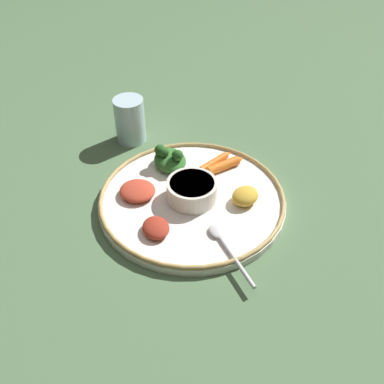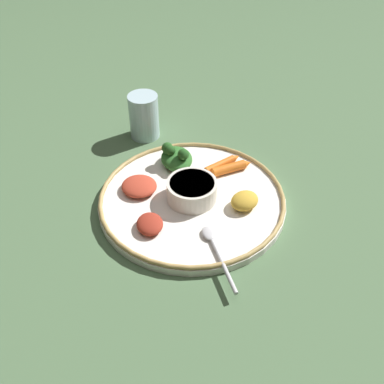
% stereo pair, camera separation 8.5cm
% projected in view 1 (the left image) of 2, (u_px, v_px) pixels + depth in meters
% --- Properties ---
extents(ground_plane, '(2.40, 2.40, 0.00)m').
position_uv_depth(ground_plane, '(192.00, 204.00, 0.87)').
color(ground_plane, '#4C6B47').
extents(platter, '(0.35, 0.35, 0.01)m').
position_uv_depth(platter, '(192.00, 201.00, 0.86)').
color(platter, white).
rests_on(platter, ground_plane).
extents(platter_rim, '(0.35, 0.35, 0.01)m').
position_uv_depth(platter_rim, '(192.00, 197.00, 0.86)').
color(platter_rim, tan).
rests_on(platter_rim, platter).
extents(center_bowl, '(0.09, 0.09, 0.04)m').
position_uv_depth(center_bowl, '(192.00, 190.00, 0.85)').
color(center_bowl, silver).
rests_on(center_bowl, platter).
extents(spoon, '(0.06, 0.14, 0.01)m').
position_uv_depth(spoon, '(225.00, 244.00, 0.77)').
color(spoon, silver).
rests_on(spoon, platter).
extents(greens_pile, '(0.08, 0.09, 0.05)m').
position_uv_depth(greens_pile, '(170.00, 159.00, 0.92)').
color(greens_pile, '#2D6628').
rests_on(greens_pile, platter).
extents(carrot_near_spoon, '(0.08, 0.05, 0.02)m').
position_uv_depth(carrot_near_spoon, '(226.00, 165.00, 0.92)').
color(carrot_near_spoon, orange).
rests_on(carrot_near_spoon, platter).
extents(carrot_outer, '(0.08, 0.06, 0.01)m').
position_uv_depth(carrot_outer, '(216.00, 161.00, 0.93)').
color(carrot_outer, orange).
rests_on(carrot_outer, platter).
extents(mound_berbere_red, '(0.09, 0.09, 0.02)m').
position_uv_depth(mound_berbere_red, '(137.00, 191.00, 0.86)').
color(mound_berbere_red, '#B73D28').
rests_on(mound_berbere_red, platter).
extents(mound_beet, '(0.06, 0.06, 0.02)m').
position_uv_depth(mound_beet, '(156.00, 228.00, 0.79)').
color(mound_beet, maroon).
rests_on(mound_beet, platter).
extents(mound_lentil_yellow, '(0.07, 0.07, 0.03)m').
position_uv_depth(mound_lentil_yellow, '(245.00, 196.00, 0.84)').
color(mound_lentil_yellow, gold).
rests_on(mound_lentil_yellow, platter).
extents(drinking_glass, '(0.06, 0.06, 0.10)m').
position_uv_depth(drinking_glass, '(130.00, 123.00, 1.00)').
color(drinking_glass, silver).
rests_on(drinking_glass, ground_plane).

